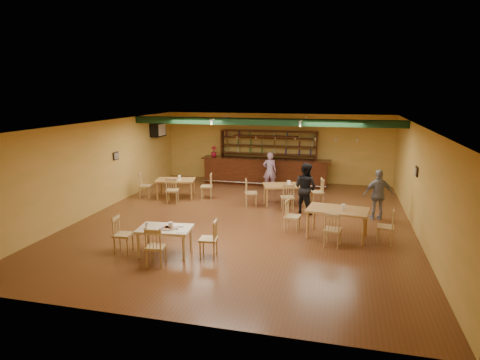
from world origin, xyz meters
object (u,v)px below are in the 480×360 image
(patron_right_a, at_px, (305,188))
(bar_counter, at_px, (265,172))
(dining_table_a, at_px, (176,189))
(patron_bar, at_px, (270,171))
(dining_table_b, at_px, (284,195))
(dining_table_d, at_px, (337,223))
(near_table, at_px, (165,241))

(patron_right_a, bearing_deg, bar_counter, -30.66)
(bar_counter, distance_m, dining_table_a, 4.19)
(patron_bar, bearing_deg, dining_table_a, 27.13)
(dining_table_a, relative_size, dining_table_b, 0.98)
(dining_table_a, distance_m, patron_right_a, 5.00)
(bar_counter, relative_size, dining_table_d, 3.40)
(dining_table_b, distance_m, patron_right_a, 1.23)
(bar_counter, distance_m, dining_table_d, 6.80)
(dining_table_a, distance_m, dining_table_d, 6.69)
(dining_table_a, height_order, dining_table_b, dining_table_b)
(bar_counter, distance_m, patron_bar, 0.91)
(dining_table_b, bearing_deg, patron_right_a, -62.08)
(dining_table_d, bearing_deg, near_table, -143.13)
(patron_bar, xyz_separation_m, patron_right_a, (1.72, -3.03, 0.08))
(dining_table_d, xyz_separation_m, near_table, (-4.10, -2.28, -0.06))
(dining_table_a, bearing_deg, bar_counter, 35.08)
(dining_table_b, bearing_deg, bar_counter, 95.28)
(patron_right_a, bearing_deg, near_table, 87.19)
(bar_counter, bearing_deg, dining_table_a, -133.04)
(dining_table_b, distance_m, dining_table_d, 3.52)
(dining_table_b, bearing_deg, dining_table_a, 163.01)
(dining_table_b, relative_size, patron_right_a, 0.87)
(near_table, xyz_separation_m, patron_bar, (1.29, 7.49, 0.42))
(near_table, relative_size, patron_right_a, 0.76)
(dining_table_b, bearing_deg, near_table, -129.91)
(bar_counter, height_order, patron_right_a, patron_right_a)
(near_table, xyz_separation_m, patron_right_a, (3.01, 4.46, 0.50))
(dining_table_b, relative_size, dining_table_d, 0.90)
(dining_table_a, height_order, dining_table_d, dining_table_d)
(dining_table_a, relative_size, patron_right_a, 0.85)
(bar_counter, height_order, near_table, bar_counter)
(dining_table_a, bearing_deg, patron_right_a, -21.07)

